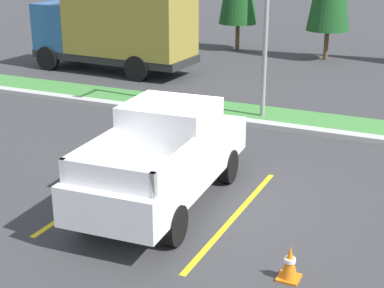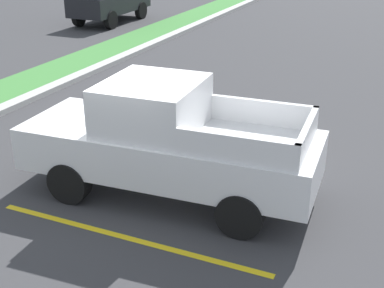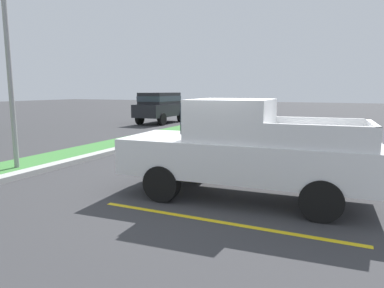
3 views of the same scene
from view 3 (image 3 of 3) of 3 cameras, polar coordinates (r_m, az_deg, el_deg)
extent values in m
plane|color=#38383A|center=(7.93, 2.39, -7.92)|extent=(120.00, 120.00, 0.00)
cube|color=yellow|center=(6.25, 4.56, -12.63)|extent=(0.12, 4.80, 0.01)
cube|color=yellow|center=(9.08, 11.33, -5.88)|extent=(0.12, 4.80, 0.01)
cube|color=#B2B2AD|center=(10.77, -23.10, -3.71)|extent=(56.00, 0.40, 0.15)
cube|color=#42843D|center=(11.61, -26.76, -3.31)|extent=(56.00, 1.80, 0.06)
cylinder|color=black|center=(7.25, -4.96, -6.43)|extent=(0.32, 0.78, 0.76)
cylinder|color=black|center=(8.76, -0.06, -3.71)|extent=(0.32, 0.78, 0.76)
cylinder|color=black|center=(6.56, 20.48, -8.65)|extent=(0.32, 0.78, 0.76)
cylinder|color=black|center=(8.20, 20.67, -5.18)|extent=(0.32, 0.78, 0.76)
cube|color=white|center=(7.42, 8.76, -2.18)|extent=(2.21, 5.30, 0.76)
cube|color=white|center=(7.38, 6.63, 4.07)|extent=(1.85, 1.70, 0.84)
cube|color=#2D3842|center=(7.63, 0.64, 4.66)|extent=(1.62, 0.16, 0.63)
cube|color=white|center=(6.33, 20.12, 0.97)|extent=(0.21, 1.90, 0.44)
cube|color=white|center=(8.01, 20.38, 2.52)|extent=(0.21, 1.90, 0.44)
cube|color=white|center=(7.21, 27.42, 1.42)|extent=(1.80, 0.21, 0.44)
cube|color=silver|center=(8.38, -8.58, -2.58)|extent=(1.81, 0.27, 0.28)
cylinder|color=black|center=(25.87, -5.24, 4.67)|extent=(0.80, 0.27, 0.80)
cylinder|color=black|center=(25.09, -1.84, 4.57)|extent=(0.80, 0.27, 0.80)
cylinder|color=black|center=(23.47, -8.58, 4.17)|extent=(0.80, 0.27, 0.80)
cylinder|color=black|center=(22.61, -4.93, 4.06)|extent=(0.80, 0.27, 0.80)
cube|color=black|center=(24.20, -5.12, 5.61)|extent=(4.62, 1.89, 0.84)
cube|color=black|center=(24.04, -5.32, 7.49)|extent=(3.12, 1.71, 0.76)
cube|color=#2D3842|center=(24.04, -5.32, 7.45)|extent=(3.16, 1.76, 0.36)
cylinder|color=gray|center=(11.20, -28.07, 14.24)|extent=(0.14, 0.14, 7.06)
cube|color=orange|center=(10.44, 22.80, -4.39)|extent=(0.36, 0.36, 0.04)
cone|color=orange|center=(10.38, 22.90, -2.77)|extent=(0.28, 0.28, 0.56)
cylinder|color=white|center=(10.37, 22.91, -2.62)|extent=(0.19, 0.19, 0.07)
camera|label=1|loc=(14.92, 59.45, 16.09)|focal=54.93mm
camera|label=2|loc=(3.04, 137.55, 45.14)|focal=49.23mm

